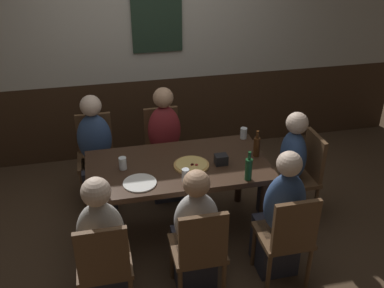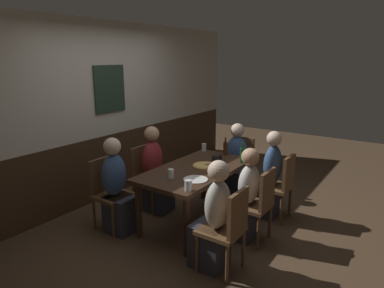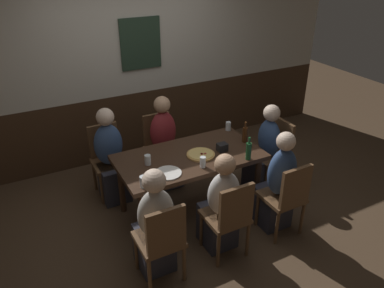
{
  "view_description": "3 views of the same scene",
  "coord_description": "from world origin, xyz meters",
  "px_view_note": "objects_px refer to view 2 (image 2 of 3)",
  "views": [
    {
      "loc": [
        -0.61,
        -3.3,
        2.76
      ],
      "look_at": [
        0.15,
        0.11,
        0.87
      ],
      "focal_mm": 41.46,
      "sensor_mm": 36.0,
      "label": 1
    },
    {
      "loc": [
        -3.38,
        -2.25,
        2.09
      ],
      "look_at": [
        -0.2,
        -0.07,
        1.1
      ],
      "focal_mm": 31.99,
      "sensor_mm": 36.0,
      "label": 2
    },
    {
      "loc": [
        -1.67,
        -3.26,
        2.8
      ],
      "look_at": [
        0.04,
        0.02,
        0.86
      ],
      "focal_mm": 35.65,
      "sensor_mm": 36.0,
      "label": 3
    }
  ],
  "objects_px": {
    "person_head_east": "(235,166)",
    "highball_clear": "(204,148)",
    "chair_left_near": "(228,226)",
    "tumbler_water": "(217,168)",
    "tumbler_short": "(188,186)",
    "chair_left_far": "(108,189)",
    "person_mid_near": "(245,201)",
    "chair_head_east": "(240,162)",
    "chair_mid_near": "(258,202)",
    "pizza": "(205,166)",
    "person_mid_far": "(155,175)",
    "chair_right_near": "(280,183)",
    "condiment_caddy": "(217,158)",
    "plate_white_large": "(196,180)",
    "person_right_near": "(268,181)",
    "pint_glass_stout": "(171,174)",
    "person_left_near": "(213,223)",
    "beer_bottle_green": "(242,155)",
    "dining_table": "(196,174)",
    "beer_bottle_brown": "(225,148)",
    "chair_mid_far": "(147,174)"
  },
  "relations": [
    {
      "from": "person_head_east",
      "to": "highball_clear",
      "type": "bearing_deg",
      "value": 133.37
    },
    {
      "from": "chair_left_near",
      "to": "tumbler_water",
      "type": "height_order",
      "value": "chair_left_near"
    },
    {
      "from": "chair_left_near",
      "to": "tumbler_short",
      "type": "distance_m",
      "value": 0.58
    },
    {
      "from": "chair_left_far",
      "to": "person_mid_near",
      "type": "distance_m",
      "value": 1.67
    },
    {
      "from": "chair_head_east",
      "to": "tumbler_short",
      "type": "height_order",
      "value": "chair_head_east"
    },
    {
      "from": "chair_mid_near",
      "to": "pizza",
      "type": "distance_m",
      "value": 0.83
    },
    {
      "from": "person_mid_far",
      "to": "chair_right_near",
      "type": "bearing_deg",
      "value": -65.03
    },
    {
      "from": "pizza",
      "to": "condiment_caddy",
      "type": "height_order",
      "value": "condiment_caddy"
    },
    {
      "from": "person_head_east",
      "to": "pizza",
      "type": "distance_m",
      "value": 0.98
    },
    {
      "from": "person_head_east",
      "to": "plate_white_large",
      "type": "distance_m",
      "value": 1.46
    },
    {
      "from": "person_right_near",
      "to": "highball_clear",
      "type": "height_order",
      "value": "person_right_near"
    },
    {
      "from": "person_mid_far",
      "to": "person_head_east",
      "type": "xyz_separation_m",
      "value": [
        1.05,
        -0.68,
        -0.03
      ]
    },
    {
      "from": "pint_glass_stout",
      "to": "person_head_east",
      "type": "bearing_deg",
      "value": -1.14
    },
    {
      "from": "pizza",
      "to": "plate_white_large",
      "type": "bearing_deg",
      "value": -159.69
    },
    {
      "from": "person_mid_near",
      "to": "person_right_near",
      "type": "distance_m",
      "value": 0.71
    },
    {
      "from": "person_left_near",
      "to": "plate_white_large",
      "type": "xyz_separation_m",
      "value": [
        0.34,
        0.44,
        0.26
      ]
    },
    {
      "from": "chair_right_near",
      "to": "plate_white_large",
      "type": "bearing_deg",
      "value": 150.52
    },
    {
      "from": "person_mid_far",
      "to": "highball_clear",
      "type": "distance_m",
      "value": 0.84
    },
    {
      "from": "chair_head_east",
      "to": "pizza",
      "type": "distance_m",
      "value": 1.14
    },
    {
      "from": "pint_glass_stout",
      "to": "beer_bottle_green",
      "type": "relative_size",
      "value": 0.42
    },
    {
      "from": "pizza",
      "to": "plate_white_large",
      "type": "distance_m",
      "value": 0.51
    },
    {
      "from": "tumbler_short",
      "to": "chair_right_near",
      "type": "bearing_deg",
      "value": -19.8
    },
    {
      "from": "tumbler_short",
      "to": "beer_bottle_green",
      "type": "bearing_deg",
      "value": -1.12
    },
    {
      "from": "tumbler_short",
      "to": "plate_white_large",
      "type": "xyz_separation_m",
      "value": [
        0.3,
        0.11,
        -0.04
      ]
    },
    {
      "from": "dining_table",
      "to": "beer_bottle_green",
      "type": "distance_m",
      "value": 0.67
    },
    {
      "from": "chair_head_east",
      "to": "chair_left_near",
      "type": "bearing_deg",
      "value": -156.46
    },
    {
      "from": "chair_head_east",
      "to": "person_mid_far",
      "type": "bearing_deg",
      "value": 150.92
    },
    {
      "from": "chair_left_far",
      "to": "chair_head_east",
      "type": "relative_size",
      "value": 1.0
    },
    {
      "from": "chair_head_east",
      "to": "highball_clear",
      "type": "distance_m",
      "value": 0.67
    },
    {
      "from": "chair_left_far",
      "to": "beer_bottle_green",
      "type": "distance_m",
      "value": 1.76
    },
    {
      "from": "person_right_near",
      "to": "beer_bottle_brown",
      "type": "xyz_separation_m",
      "value": [
        0.02,
        0.67,
        0.34
      ]
    },
    {
      "from": "person_left_near",
      "to": "highball_clear",
      "type": "relative_size",
      "value": 10.48
    },
    {
      "from": "chair_mid_near",
      "to": "pint_glass_stout",
      "type": "distance_m",
      "value": 1.03
    },
    {
      "from": "pizza",
      "to": "highball_clear",
      "type": "height_order",
      "value": "highball_clear"
    },
    {
      "from": "pint_glass_stout",
      "to": "tumbler_short",
      "type": "bearing_deg",
      "value": -116.79
    },
    {
      "from": "chair_mid_near",
      "to": "highball_clear",
      "type": "height_order",
      "value": "chair_mid_near"
    },
    {
      "from": "tumbler_short",
      "to": "beer_bottle_brown",
      "type": "distance_m",
      "value": 1.44
    },
    {
      "from": "dining_table",
      "to": "beer_bottle_brown",
      "type": "xyz_separation_m",
      "value": [
        0.73,
        -0.01,
        0.19
      ]
    },
    {
      "from": "person_mid_near",
      "to": "highball_clear",
      "type": "relative_size",
      "value": 10.14
    },
    {
      "from": "person_left_near",
      "to": "condiment_caddy",
      "type": "xyz_separation_m",
      "value": [
        1.08,
        0.6,
        0.3
      ]
    },
    {
      "from": "dining_table",
      "to": "person_mid_far",
      "type": "bearing_deg",
      "value": 90.0
    },
    {
      "from": "dining_table",
      "to": "chair_mid_far",
      "type": "xyz_separation_m",
      "value": [
        0.0,
        0.84,
        -0.16
      ]
    },
    {
      "from": "pizza",
      "to": "plate_white_large",
      "type": "height_order",
      "value": "pizza"
    },
    {
      "from": "chair_mid_far",
      "to": "tumbler_short",
      "type": "xyz_separation_m",
      "value": [
        -0.67,
        -1.18,
        0.29
      ]
    },
    {
      "from": "person_left_near",
      "to": "beer_bottle_brown",
      "type": "relative_size",
      "value": 4.53
    },
    {
      "from": "chair_left_far",
      "to": "tumbler_short",
      "type": "relative_size",
      "value": 7.68
    },
    {
      "from": "person_mid_near",
      "to": "person_left_near",
      "type": "height_order",
      "value": "person_left_near"
    },
    {
      "from": "chair_left_far",
      "to": "person_head_east",
      "type": "relative_size",
      "value": 0.78
    },
    {
      "from": "chair_left_near",
      "to": "condiment_caddy",
      "type": "bearing_deg",
      "value": 35.16
    },
    {
      "from": "chair_left_near",
      "to": "person_right_near",
      "type": "height_order",
      "value": "person_right_near"
    }
  ]
}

